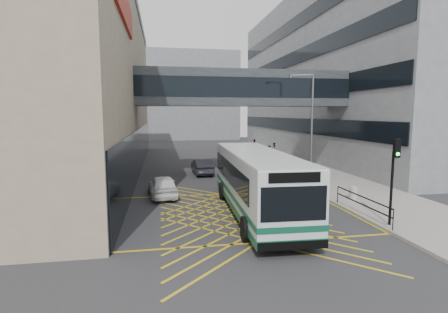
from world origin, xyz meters
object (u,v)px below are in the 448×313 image
pedestrian_b (274,149)px  pedestrian_c (255,146)px  traffic_light (394,170)px  street_lamp (309,122)px  car_silver (233,162)px  bus (256,181)px  pedestrian_a (269,153)px  litter_bin (353,193)px  car_dark (202,166)px  car_white (163,186)px

pedestrian_b → pedestrian_c: pedestrian_c is taller
traffic_light → street_lamp: bearing=90.9°
car_silver → traffic_light: 19.06m
bus → street_lamp: 9.50m
traffic_light → pedestrian_a: size_ratio=2.42×
street_lamp → litter_bin: size_ratio=10.12×
car_dark → litter_bin: bearing=121.8°
litter_bin → street_lamp: bearing=95.7°
bus → pedestrian_c: size_ratio=6.53×
street_lamp → car_dark: bearing=161.5°
car_white → pedestrian_c: (12.03, 21.76, 0.37)m
car_white → pedestrian_b: 23.09m
pedestrian_b → litter_bin: bearing=-127.7°
car_white → litter_bin: size_ratio=5.66×
car_dark → traffic_light: traffic_light is taller
car_silver → bus: bearing=90.2°
pedestrian_a → pedestrian_b: size_ratio=1.04×
car_white → street_lamp: 11.76m
street_lamp → pedestrian_b: (2.85, 16.56, -3.79)m
car_dark → litter_bin: (7.91, -11.46, -0.14)m
bus → pedestrian_b: 24.97m
car_dark → pedestrian_a: pedestrian_a is taller
car_dark → street_lamp: size_ratio=0.55×
car_dark → traffic_light: (6.98, -16.34, 2.11)m
car_white → pedestrian_b: pedestrian_b is taller
street_lamp → pedestrian_b: 17.23m
car_silver → pedestrian_a: pedestrian_a is taller
traffic_light → street_lamp: 10.56m
car_silver → pedestrian_a: (5.02, 4.49, 0.27)m
car_dark → traffic_light: 17.89m
traffic_light → pedestrian_c: bearing=90.1°
car_silver → street_lamp: 10.01m
bus → car_white: 6.92m
bus → pedestrian_b: size_ratio=7.47×
car_white → car_silver: bearing=-129.8°
pedestrian_a → pedestrian_c: (0.23, 7.03, 0.09)m
bus → pedestrian_b: (8.80, 23.35, -0.83)m
car_dark → car_white: bearing=63.7°
litter_bin → pedestrian_a: pedestrian_a is taller
street_lamp → pedestrian_b: bearing=100.7°
bus → street_lamp: size_ratio=1.49×
street_lamp → litter_bin: 6.94m
bus → pedestrian_a: size_ratio=7.20×
pedestrian_b → bus: bearing=-142.4°
car_silver → litter_bin: (4.63, -13.71, -0.17)m
pedestrian_b → pedestrian_a: bearing=-148.0°
litter_bin → pedestrian_c: bearing=88.6°
street_lamp → litter_bin: (0.55, -5.50, -4.20)m
car_dark → pedestrian_b: size_ratio=2.76×
car_white → car_silver: size_ratio=0.97×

